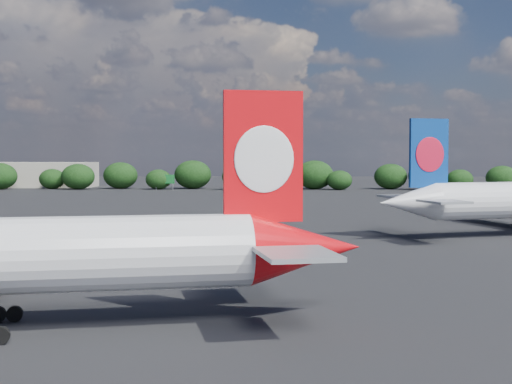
{
  "coord_description": "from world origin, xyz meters",
  "views": [
    {
      "loc": [
        17.9,
        -34.58,
        10.44
      ],
      "look_at": [
        16.0,
        12.0,
        8.0
      ],
      "focal_mm": 50.0,
      "sensor_mm": 36.0,
      "label": 1
    }
  ],
  "objects": [
    {
      "name": "ground",
      "position": [
        0.0,
        60.0,
        0.0
      ],
      "size": [
        500.0,
        500.0,
        0.0
      ],
      "primitive_type": "plane",
      "color": "black",
      "rests_on": "ground"
    },
    {
      "name": "terminal_building",
      "position": [
        -65.0,
        192.0,
        4.0
      ],
      "size": [
        42.0,
        16.0,
        8.0
      ],
      "color": "#A29C8C",
      "rests_on": "ground"
    },
    {
      "name": "highway_sign",
      "position": [
        -18.0,
        176.0,
        3.13
      ],
      "size": [
        6.0,
        0.3,
        4.5
      ],
      "color": "#136024",
      "rests_on": "ground"
    },
    {
      "name": "billboard_yellow",
      "position": [
        12.0,
        182.0,
        3.87
      ],
      "size": [
        5.0,
        0.3,
        5.5
      ],
      "color": "yellow",
      "rests_on": "ground"
    },
    {
      "name": "horizon_treeline",
      "position": [
        12.22,
        179.9,
        3.98
      ],
      "size": [
        203.54,
        16.56,
        8.89
      ],
      "color": "black",
      "rests_on": "ground"
    }
  ]
}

